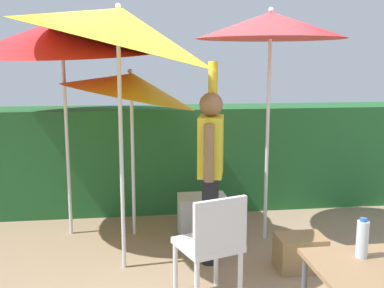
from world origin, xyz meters
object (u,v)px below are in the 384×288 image
(bottle_water, at_px, (362,239))
(umbrella_yellow, at_px, (131,85))
(person_vendor, at_px, (211,163))
(umbrella_rainbow, at_px, (63,36))
(cooler_box, at_px, (203,215))
(crate_cardboard, at_px, (300,253))
(chair_plastic, at_px, (212,242))
(umbrella_navy, at_px, (118,27))
(folding_table, at_px, (383,281))
(umbrella_orange, at_px, (271,26))

(bottle_water, bearing_deg, umbrella_yellow, 117.23)
(umbrella_yellow, xyz_separation_m, person_vendor, (0.73, -0.74, -0.69))
(umbrella_rainbow, relative_size, cooler_box, 4.69)
(umbrella_yellow, bearing_deg, crate_cardboard, -36.73)
(umbrella_rainbow, bearing_deg, chair_plastic, -53.32)
(umbrella_yellow, xyz_separation_m, umbrella_navy, (-0.10, -0.82, 0.54))
(cooler_box, relative_size, folding_table, 0.64)
(folding_table, bearing_deg, chair_plastic, 127.14)
(umbrella_navy, bearing_deg, umbrella_orange, 18.04)
(umbrella_rainbow, xyz_separation_m, bottle_water, (1.99, -2.63, -1.27))
(umbrella_rainbow, relative_size, folding_table, 3.02)
(umbrella_orange, distance_m, umbrella_navy, 1.57)
(umbrella_navy, bearing_deg, person_vendor, 5.61)
(umbrella_orange, bearing_deg, person_vendor, -148.70)
(person_vendor, distance_m, folding_table, 2.06)
(person_vendor, relative_size, folding_table, 2.35)
(umbrella_orange, distance_m, crate_cardboard, 2.21)
(cooler_box, bearing_deg, umbrella_navy, -141.23)
(umbrella_orange, xyz_separation_m, umbrella_navy, (-1.49, -0.48, -0.05))
(umbrella_navy, bearing_deg, crate_cardboard, -10.41)
(umbrella_orange, relative_size, umbrella_yellow, 1.25)
(umbrella_yellow, distance_m, bottle_water, 2.97)
(cooler_box, height_order, bottle_water, bottle_water)
(umbrella_yellow, distance_m, crate_cardboard, 2.38)
(chair_plastic, height_order, folding_table, chair_plastic)
(cooler_box, bearing_deg, chair_plastic, -96.08)
(umbrella_yellow, distance_m, chair_plastic, 2.05)
(crate_cardboard, distance_m, folding_table, 1.64)
(umbrella_rainbow, relative_size, person_vendor, 1.28)
(umbrella_navy, distance_m, cooler_box, 2.23)
(umbrella_orange, bearing_deg, folding_table, -90.07)
(umbrella_yellow, relative_size, folding_table, 2.41)
(person_vendor, bearing_deg, umbrella_orange, 31.30)
(chair_plastic, distance_m, bottle_water, 1.24)
(umbrella_rainbow, height_order, umbrella_navy, umbrella_navy)
(umbrella_rainbow, bearing_deg, cooler_box, -9.19)
(umbrella_orange, distance_m, bottle_water, 2.60)
(chair_plastic, xyz_separation_m, cooler_box, (0.16, 1.47, -0.29))
(umbrella_navy, height_order, person_vendor, umbrella_navy)
(umbrella_rainbow, height_order, crate_cardboard, umbrella_rainbow)
(umbrella_orange, distance_m, cooler_box, 2.11)
(cooler_box, height_order, crate_cardboard, cooler_box)
(person_vendor, relative_size, cooler_box, 3.65)
(folding_table, xyz_separation_m, bottle_water, (-0.08, 0.12, 0.21))
(folding_table, bearing_deg, cooler_box, 104.31)
(umbrella_orange, distance_m, person_vendor, 1.51)
(umbrella_navy, relative_size, folding_table, 3.20)
(umbrella_orange, xyz_separation_m, person_vendor, (-0.66, -0.40, -1.29))
(umbrella_navy, xyz_separation_m, chair_plastic, (0.68, -0.79, -1.66))
(umbrella_navy, bearing_deg, folding_table, -51.23)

